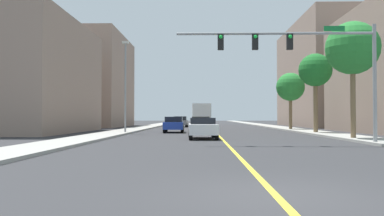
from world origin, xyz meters
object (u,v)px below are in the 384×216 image
object	(u,v)px
palm_far	(290,87)
delivery_truck	(201,115)
street_lamp	(125,82)
traffic_signal_mast	(306,54)
palm_mid	(315,71)
palm_near	(353,49)
car_gray	(181,122)
car_white	(203,128)
car_blue	(174,124)
car_yellow	(201,125)

from	to	relation	value
palm_far	delivery_truck	bearing A→B (deg)	133.51
street_lamp	palm_far	bearing A→B (deg)	29.55
traffic_signal_mast	palm_mid	size ratio (longest dim) A/B	1.57
traffic_signal_mast	palm_near	bearing A→B (deg)	44.14
car_gray	car_white	bearing A→B (deg)	-82.68
traffic_signal_mast	delivery_truck	size ratio (longest dim) A/B	1.49
street_lamp	car_blue	size ratio (longest dim) A/B	1.87
traffic_signal_mast	palm_far	xyz separation A→B (m)	(4.20, 21.82, -0.14)
car_white	car_gray	bearing A→B (deg)	93.59
palm_mid	palm_far	distance (m)	9.02
car_blue	car_white	bearing A→B (deg)	-76.94
palm_near	palm_far	distance (m)	18.01
palm_near	car_gray	distance (m)	33.34
traffic_signal_mast	car_blue	bearing A→B (deg)	117.79
street_lamp	delivery_truck	bearing A→B (deg)	71.41
car_white	car_blue	distance (m)	10.56
palm_near	delivery_truck	distance (m)	30.07
car_blue	delivery_truck	bearing A→B (deg)	79.92
car_blue	car_yellow	bearing A→B (deg)	-24.92
delivery_truck	car_white	bearing A→B (deg)	-91.59
car_white	car_yellow	bearing A→B (deg)	88.59
palm_mid	car_white	size ratio (longest dim) A/B	1.53
palm_far	car_white	xyz separation A→B (m)	(-9.67, -16.67, -3.94)
traffic_signal_mast	car_gray	distance (m)	35.64
street_lamp	car_gray	distance (m)	22.42
car_white	palm_far	bearing A→B (deg)	57.64
palm_mid	car_blue	world-z (taller)	palm_mid
car_gray	palm_far	bearing A→B (deg)	-43.30
car_yellow	palm_far	bearing A→B (deg)	36.78
car_yellow	car_gray	world-z (taller)	car_gray
palm_mid	car_blue	size ratio (longest dim) A/B	1.61
traffic_signal_mast	car_gray	world-z (taller)	traffic_signal_mast
car_gray	traffic_signal_mast	bearing A→B (deg)	-74.69
palm_mid	car_white	xyz separation A→B (m)	(-9.74, -7.68, -4.67)
street_lamp	car_yellow	world-z (taller)	street_lamp
car_gray	palm_mid	bearing A→B (deg)	-57.94
traffic_signal_mast	car_yellow	world-z (taller)	traffic_signal_mast
street_lamp	delivery_truck	world-z (taller)	street_lamp
traffic_signal_mast	car_blue	xyz separation A→B (m)	(-8.10, 15.37, -4.07)
car_white	car_yellow	size ratio (longest dim) A/B	1.04
street_lamp	car_blue	bearing A→B (deg)	34.93
car_blue	street_lamp	bearing A→B (deg)	-146.44
traffic_signal_mast	palm_far	size ratio (longest dim) A/B	1.73
car_blue	palm_mid	bearing A→B (deg)	-12.97
car_yellow	delivery_truck	xyz separation A→B (m)	(0.06, 17.80, 0.92)
street_lamp	car_white	world-z (taller)	street_lamp
car_yellow	car_blue	world-z (taller)	car_yellow
street_lamp	car_gray	world-z (taller)	street_lamp
car_gray	delivery_truck	world-z (taller)	delivery_truck
delivery_truck	street_lamp	bearing A→B (deg)	-110.33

